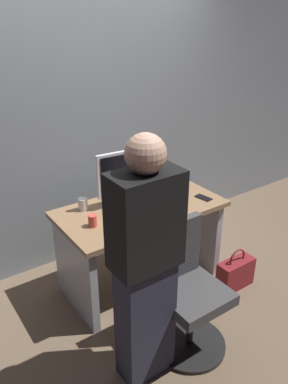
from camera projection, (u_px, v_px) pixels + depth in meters
name	position (u px, v px, depth m)	size (l,w,h in m)	color
ground_plane	(141.00, 281.00, 3.44)	(9.00, 9.00, 0.00)	brown
wall_back	(90.00, 97.00, 3.37)	(6.40, 0.10, 3.00)	gray
desk	(141.00, 232.00, 3.22)	(1.34, 0.71, 0.75)	#93704C
office_chair	(187.00, 294.00, 2.64)	(0.52, 0.52, 0.94)	black
person_at_desk	(145.00, 266.00, 2.24)	(0.40, 0.24, 1.64)	#262838
monitor	(128.00, 174.00, 3.08)	(0.54, 0.16, 0.46)	silver
keyboard	(135.00, 212.00, 3.02)	(0.43, 0.13, 0.02)	white
mouse	(162.00, 201.00, 3.18)	(0.06, 0.10, 0.03)	black
cup_near_keyboard	(93.00, 221.00, 2.82)	(0.07, 0.07, 0.09)	#D84C3F
cup_by_monitor	(83.00, 204.00, 3.05)	(0.08, 0.08, 0.10)	white
book_stack	(171.00, 182.00, 3.44)	(0.23, 0.19, 0.10)	#338C59
cell_phone	(203.00, 198.00, 3.26)	(0.07, 0.14, 0.01)	black
handbag	(235.00, 273.00, 3.32)	(0.34, 0.14, 0.38)	maroon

